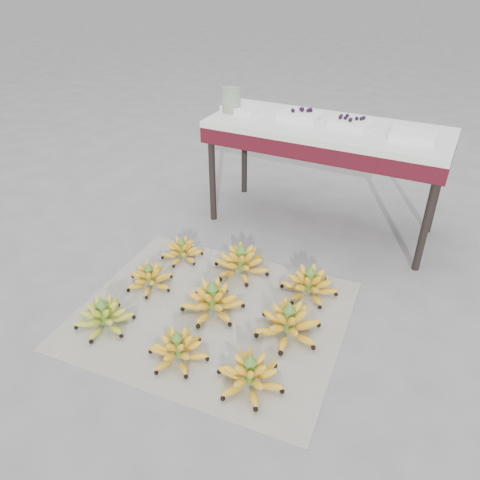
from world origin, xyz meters
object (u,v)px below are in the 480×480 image
at_px(tray_left, 301,115).
at_px(bunch_back_left, 182,251).
at_px(tray_far_left, 243,109).
at_px(vendor_table, 327,137).
at_px(bunch_front_right, 250,375).
at_px(bunch_mid_right, 288,323).
at_px(glass_jar, 231,100).
at_px(bunch_mid_center, 213,301).
at_px(tray_right, 351,123).
at_px(bunch_front_left, 104,316).
at_px(bunch_front_center, 178,349).
at_px(bunch_back_center, 241,263).
at_px(newspaper_mat, 212,314).
at_px(bunch_back_right, 309,284).
at_px(tray_far_right, 413,136).
at_px(bunch_mid_left, 150,278).

bearing_deg(tray_left, bunch_back_left, -117.42).
bearing_deg(tray_far_left, vendor_table, -1.03).
xyz_separation_m(bunch_front_right, tray_far_left, (-0.72, 1.39, 0.61)).
bearing_deg(bunch_mid_right, glass_jar, 149.50).
bearing_deg(glass_jar, bunch_mid_center, -67.64).
xyz_separation_m(bunch_mid_right, tray_left, (-0.38, 1.07, 0.61)).
relative_size(bunch_back_left, tray_right, 1.10).
bearing_deg(bunch_front_left, bunch_front_center, -20.49).
relative_size(bunch_front_center, bunch_back_center, 0.88).
distance_m(newspaper_mat, tray_right, 1.32).
bearing_deg(bunch_back_left, newspaper_mat, -53.05).
relative_size(bunch_back_right, tray_left, 1.24).
relative_size(newspaper_mat, bunch_back_right, 4.11).
bearing_deg(tray_left, bunch_front_left, -106.29).
bearing_deg(glass_jar, tray_right, 4.44).
xyz_separation_m(bunch_front_center, tray_far_right, (0.64, 1.36, 0.62)).
relative_size(bunch_front_left, bunch_back_center, 0.97).
relative_size(bunch_back_left, glass_jar, 1.88).
bearing_deg(tray_right, vendor_table, -166.25).
xyz_separation_m(bunch_front_center, bunch_back_center, (-0.04, 0.69, 0.01)).
bearing_deg(vendor_table, newspaper_mat, -99.58).
bearing_deg(tray_far_right, tray_far_left, 177.82).
xyz_separation_m(bunch_mid_right, tray_far_right, (0.27, 1.00, 0.61)).
height_order(bunch_back_right, tray_right, tray_right).
bearing_deg(bunch_front_right, bunch_mid_center, 140.87).
distance_m(bunch_front_right, tray_far_left, 1.68).
relative_size(tray_left, tray_right, 0.99).
height_order(bunch_mid_right, vendor_table, vendor_table).
xyz_separation_m(bunch_mid_center, bunch_back_center, (-0.02, 0.35, -0.00)).
bearing_deg(tray_far_left, tray_far_right, -2.18).
bearing_deg(tray_right, tray_left, 179.31).
bearing_deg(tray_far_left, bunch_mid_right, -54.43).
relative_size(bunch_back_left, vendor_table, 0.20).
bearing_deg(tray_far_left, bunch_back_right, -44.45).
height_order(vendor_table, tray_left, tray_left).
relative_size(bunch_front_center, bunch_mid_left, 1.18).
height_order(bunch_mid_right, bunch_back_left, bunch_mid_right).
xyz_separation_m(bunch_back_center, tray_left, (0.03, 0.73, 0.61)).
bearing_deg(bunch_mid_left, bunch_back_center, 44.93).
xyz_separation_m(tray_far_left, tray_right, (0.67, 0.02, 0.00)).
distance_m(bunch_front_right, bunch_back_right, 0.67).
height_order(bunch_back_center, tray_far_left, tray_far_left).
bearing_deg(bunch_mid_center, tray_far_left, 101.77).
bearing_deg(newspaper_mat, tray_right, 74.65).
distance_m(bunch_front_left, bunch_mid_right, 0.85).
bearing_deg(bunch_mid_left, newspaper_mat, -3.02).
height_order(bunch_front_left, tray_far_right, tray_far_right).
bearing_deg(newspaper_mat, bunch_front_right, -41.60).
bearing_deg(bunch_back_left, tray_left, 51.08).
bearing_deg(bunch_front_left, bunch_mid_right, 5.39).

